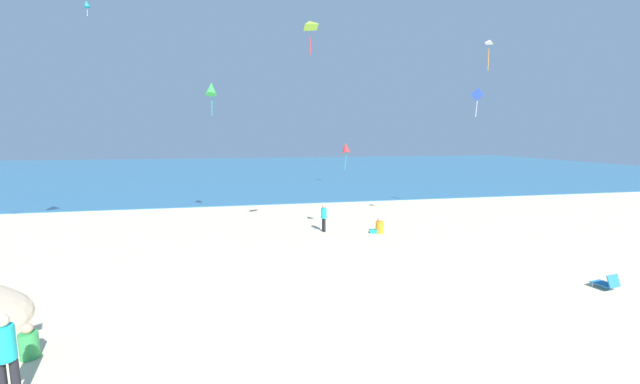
% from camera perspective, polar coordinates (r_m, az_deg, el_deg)
% --- Properties ---
extents(ground_plane, '(120.00, 120.00, 0.00)m').
position_cam_1_polar(ground_plane, '(16.04, -0.77, -9.22)').
color(ground_plane, beige).
extents(ocean_water, '(120.00, 60.00, 0.05)m').
position_cam_1_polar(ocean_water, '(57.42, -8.75, 3.31)').
color(ocean_water, teal).
rests_on(ocean_water, ground_plane).
extents(beach_chair_near_camera, '(0.62, 0.73, 0.52)m').
position_cam_1_polar(beach_chair_near_camera, '(15.52, 36.40, -10.60)').
color(beach_chair_near_camera, '#2370B2').
rests_on(beach_chair_near_camera, ground_plane).
extents(person_1, '(0.66, 0.69, 0.79)m').
position_cam_1_polar(person_1, '(11.13, -36.81, -17.40)').
color(person_1, green).
rests_on(person_1, ground_plane).
extents(person_2, '(0.40, 0.40, 1.70)m').
position_cam_1_polar(person_2, '(9.35, -38.89, -17.79)').
color(person_2, black).
rests_on(person_2, ground_plane).
extents(person_3, '(0.73, 0.53, 0.83)m').
position_cam_1_polar(person_3, '(19.71, 8.56, -5.08)').
color(person_3, orange).
rests_on(person_3, ground_plane).
extents(person_4, '(0.33, 0.33, 1.39)m').
position_cam_1_polar(person_4, '(19.67, 0.56, -3.54)').
color(person_4, black).
rests_on(person_4, ground_plane).
extents(kite_green, '(0.67, 0.83, 1.84)m').
position_cam_1_polar(kite_green, '(22.07, -15.59, 14.34)').
color(kite_green, green).
extents(kite_lime, '(0.87, 0.90, 1.33)m').
position_cam_1_polar(kite_lime, '(16.61, -1.54, 23.25)').
color(kite_lime, '#99DB33').
extents(kite_teal, '(0.59, 0.55, 1.10)m').
position_cam_1_polar(kite_teal, '(35.28, -30.91, 22.48)').
color(kite_teal, '#1EADAD').
extents(kite_blue, '(0.49, 0.59, 1.62)m').
position_cam_1_polar(kite_blue, '(24.66, 21.97, 12.92)').
color(kite_blue, blue).
extents(kite_white, '(0.41, 0.49, 1.34)m').
position_cam_1_polar(kite_white, '(20.12, 23.53, 19.39)').
color(kite_white, white).
extents(kite_red, '(0.50, 0.57, 1.36)m').
position_cam_1_polar(kite_red, '(18.62, 3.78, 6.47)').
color(kite_red, red).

